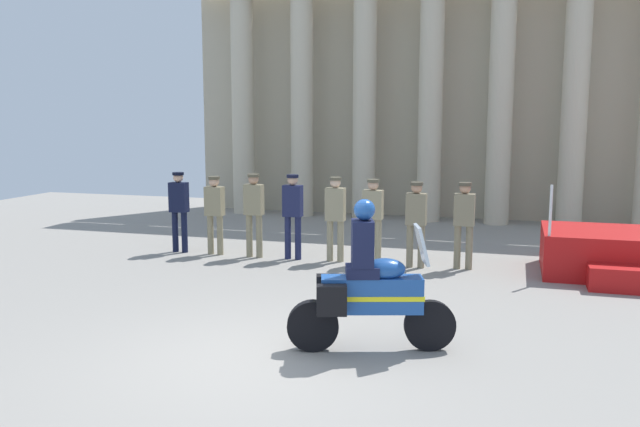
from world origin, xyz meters
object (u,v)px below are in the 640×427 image
object	(u,v)px
officer_in_row_1	(215,209)
officer_in_row_4	(335,212)
officer_in_row_0	(179,205)
officer_in_row_5	(373,214)
officer_in_row_2	(254,208)
officer_in_row_3	(293,210)
officer_in_row_6	(416,218)
motorcycle_with_rider	(366,288)
reviewing_stand	(633,256)
officer_in_row_7	(464,218)

from	to	relation	value
officer_in_row_1	officer_in_row_4	bearing A→B (deg)	-178.03
officer_in_row_0	officer_in_row_4	size ratio (longest dim) A/B	1.01
officer_in_row_5	officer_in_row_1	bearing A→B (deg)	1.21
officer_in_row_2	officer_in_row_3	world-z (taller)	officer_in_row_3
officer_in_row_0	officer_in_row_6	distance (m)	5.06
officer_in_row_0	officer_in_row_5	xyz separation A→B (m)	(4.20, 0.03, -0.02)
officer_in_row_1	motorcycle_with_rider	world-z (taller)	motorcycle_with_rider
officer_in_row_4	officer_in_row_6	distance (m)	1.63
officer_in_row_0	motorcycle_with_rider	bearing A→B (deg)	137.56
reviewing_stand	officer_in_row_1	world-z (taller)	reviewing_stand
officer_in_row_6	motorcycle_with_rider	size ratio (longest dim) A/B	0.81
officer_in_row_0	officer_in_row_2	world-z (taller)	officer_in_row_2
officer_in_row_3	officer_in_row_4	size ratio (longest dim) A/B	1.02
officer_in_row_1	officer_in_row_7	world-z (taller)	officer_in_row_7
officer_in_row_4	motorcycle_with_rider	size ratio (longest dim) A/B	0.84
officer_in_row_7	officer_in_row_2	bearing A→B (deg)	2.20
officer_in_row_4	officer_in_row_2	bearing A→B (deg)	3.58
officer_in_row_5	officer_in_row_2	bearing A→B (deg)	2.05
officer_in_row_0	officer_in_row_3	world-z (taller)	officer_in_row_3
reviewing_stand	officer_in_row_5	distance (m)	4.79
reviewing_stand	officer_in_row_2	size ratio (longest dim) A/B	1.82
officer_in_row_1	motorcycle_with_rider	distance (m)	6.45
reviewing_stand	motorcycle_with_rider	distance (m)	6.39
officer_in_row_2	officer_in_row_7	distance (m)	4.22
officer_in_row_0	officer_in_row_7	distance (m)	5.95
officer_in_row_6	motorcycle_with_rider	distance (m)	4.77
officer_in_row_1	officer_in_row_4	distance (m)	2.60
officer_in_row_2	motorcycle_with_rider	size ratio (longest dim) A/B	0.85
officer_in_row_2	reviewing_stand	bearing A→B (deg)	-176.65
officer_in_row_3	officer_in_row_4	distance (m)	0.88
officer_in_row_5	officer_in_row_6	bearing A→B (deg)	175.84
officer_in_row_4	motorcycle_with_rider	world-z (taller)	motorcycle_with_rider
officer_in_row_0	motorcycle_with_rider	size ratio (longest dim) A/B	0.84
reviewing_stand	officer_in_row_0	world-z (taller)	officer_in_row_0
officer_in_row_1	officer_in_row_6	bearing A→B (deg)	-179.88
officer_in_row_1	officer_in_row_5	distance (m)	3.37
reviewing_stand	officer_in_row_2	xyz separation A→B (m)	(-7.22, -0.35, 0.62)
officer_in_row_7	motorcycle_with_rider	distance (m)	4.96
officer_in_row_2	officer_in_row_3	distance (m)	0.83
officer_in_row_6	officer_in_row_5	bearing A→B (deg)	-4.16
reviewing_stand	officer_in_row_3	distance (m)	6.43
officer_in_row_4	officer_in_row_7	size ratio (longest dim) A/B	1.02
officer_in_row_2	officer_in_row_6	world-z (taller)	officer_in_row_2
officer_in_row_6	officer_in_row_7	size ratio (longest dim) A/B	1.00
officer_in_row_0	officer_in_row_2	size ratio (longest dim) A/B	1.00
officer_in_row_5	officer_in_row_7	world-z (taller)	officer_in_row_5
officer_in_row_4	officer_in_row_7	bearing A→B (deg)	-178.73
officer_in_row_3	officer_in_row_5	world-z (taller)	officer_in_row_3
officer_in_row_5	officer_in_row_7	size ratio (longest dim) A/B	1.01
officer_in_row_1	officer_in_row_2	world-z (taller)	officer_in_row_2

